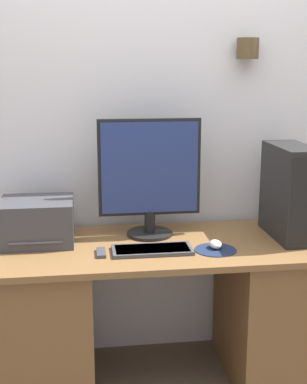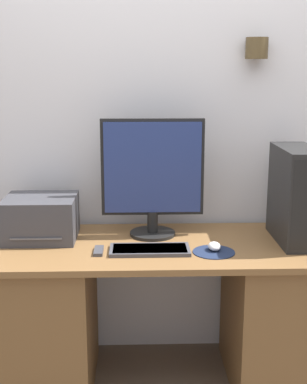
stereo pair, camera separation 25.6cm
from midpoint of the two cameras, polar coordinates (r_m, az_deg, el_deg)
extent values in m
cube|color=silver|center=(2.91, 3.14, 8.19)|extent=(6.40, 0.05, 2.70)
cylinder|color=#4C3D23|center=(2.90, 13.55, 14.70)|extent=(0.12, 0.12, 0.11)
cube|color=brown|center=(2.64, 3.71, -5.90)|extent=(1.64, 0.69, 0.03)
cube|color=brown|center=(2.80, -8.66, -13.30)|extent=(0.46, 0.64, 0.73)
cube|color=brown|center=(2.90, 15.38, -12.65)|extent=(0.46, 0.64, 0.73)
cylinder|color=black|center=(2.77, 2.56, -4.47)|extent=(0.23, 0.23, 0.02)
cylinder|color=black|center=(2.75, 2.57, -3.22)|extent=(0.05, 0.05, 0.11)
cube|color=black|center=(2.69, 2.62, 2.63)|extent=(0.52, 0.03, 0.49)
cube|color=navy|center=(2.68, 2.65, 2.57)|extent=(0.49, 0.01, 0.46)
cube|color=#3D3D42|center=(2.53, 2.52, -6.23)|extent=(0.38, 0.17, 0.02)
cube|color=#5B5B60|center=(2.52, 2.52, -6.12)|extent=(0.35, 0.14, 0.01)
cylinder|color=#19233D|center=(2.55, 9.34, -6.39)|extent=(0.20, 0.20, 0.00)
ellipsoid|color=silver|center=(2.56, 9.38, -5.78)|extent=(0.06, 0.08, 0.04)
cube|color=black|center=(2.74, 17.56, -0.34)|extent=(0.18, 0.41, 0.47)
cube|color=#38383D|center=(2.72, -9.29, -2.78)|extent=(0.35, 0.31, 0.21)
cube|color=#515156|center=(2.65, -9.50, -4.56)|extent=(0.25, 0.14, 0.01)
cube|color=#38383D|center=(2.52, -2.97, -6.34)|extent=(0.04, 0.12, 0.02)
camera|label=1|loc=(0.13, -87.14, 0.68)|focal=50.00mm
camera|label=2|loc=(0.13, 92.86, -0.68)|focal=50.00mm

